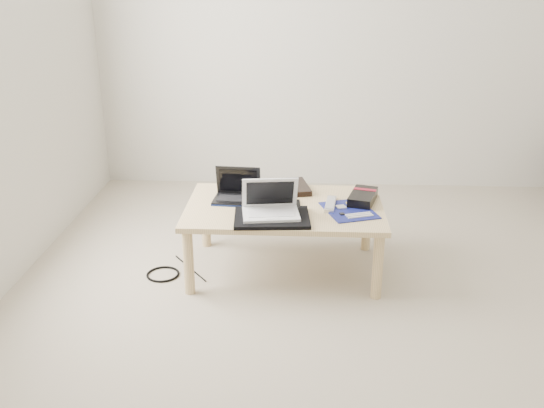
{
  "coord_description": "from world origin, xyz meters",
  "views": [
    {
      "loc": [
        -0.42,
        -2.68,
        1.65
      ],
      "look_at": [
        -0.58,
        0.48,
        0.41
      ],
      "focal_mm": 40.0,
      "sensor_mm": 36.0,
      "label": 1
    }
  ],
  "objects_px": {
    "netbook": "(237,193)",
    "coffee_table": "(284,213)",
    "white_laptop": "(271,207)",
    "gpu_box": "(363,197)"
  },
  "relations": [
    {
      "from": "coffee_table",
      "to": "netbook",
      "type": "height_order",
      "value": "netbook"
    },
    {
      "from": "netbook",
      "to": "gpu_box",
      "type": "relative_size",
      "value": 0.95
    },
    {
      "from": "netbook",
      "to": "gpu_box",
      "type": "bearing_deg",
      "value": 0.21
    },
    {
      "from": "netbook",
      "to": "coffee_table",
      "type": "bearing_deg",
      "value": -15.5
    },
    {
      "from": "netbook",
      "to": "white_laptop",
      "type": "distance_m",
      "value": 0.33
    },
    {
      "from": "gpu_box",
      "to": "coffee_table",
      "type": "bearing_deg",
      "value": -169.92
    },
    {
      "from": "coffee_table",
      "to": "white_laptop",
      "type": "distance_m",
      "value": 0.22
    },
    {
      "from": "coffee_table",
      "to": "netbook",
      "type": "xyz_separation_m",
      "value": [
        -0.27,
        0.08,
        0.09
      ]
    },
    {
      "from": "netbook",
      "to": "white_laptop",
      "type": "xyz_separation_m",
      "value": [
        0.21,
        -0.25,
        0.02
      ]
    },
    {
      "from": "white_laptop",
      "to": "gpu_box",
      "type": "relative_size",
      "value": 1.13
    }
  ]
}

